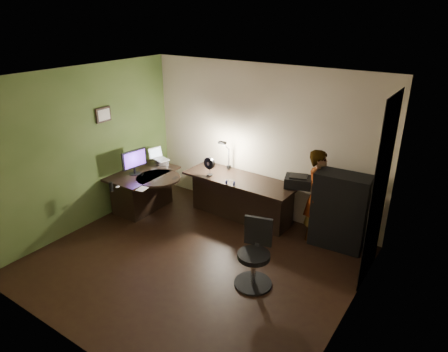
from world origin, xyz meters
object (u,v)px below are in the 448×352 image
Objects in this scene: monitor at (134,165)px; person at (318,196)px; cabinet at (340,211)px; desk_right at (239,198)px; desk_left at (144,191)px; office_chair at (254,256)px.

person is (3.12, 0.94, -0.14)m from monitor.
person reaches higher than cabinet.
desk_right is 1.99m from monitor.
desk_left is 0.55m from monitor.
desk_right is 1.44m from person.
desk_left is at bearing 148.36° from office_chair.
person is (0.22, 1.63, 0.29)m from office_chair.
monitor is 3.27m from person.
desk_left is at bearing 108.12° from person.
desk_left is 0.62× the size of desk_right.
cabinet is at bearing 21.79° from monitor.
desk_left is at bearing -170.95° from cabinet.
person is at bearing 66.71° from office_chair.
desk_left is at bearing 65.64° from monitor.
office_chair reaches higher than desk_left.
person is at bearing 23.98° from monitor.
monitor is at bearing -169.41° from cabinet.
cabinet is at bearing 4.42° from desk_right.
desk_right is 1.92m from office_chair.
cabinet is at bearing 53.67° from office_chair.
cabinet reaches higher than monitor.
cabinet is 2.41× the size of monitor.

